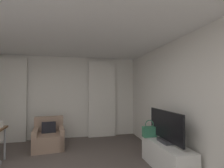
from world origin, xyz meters
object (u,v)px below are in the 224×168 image
(tv_flatscreen, at_px, (166,127))
(handbag_primary, at_px, (149,131))
(armchair, at_px, (49,138))
(tv_console, at_px, (166,156))

(tv_flatscreen, relative_size, handbag_primary, 3.12)
(armchair, height_order, tv_flatscreen, tv_flatscreen)
(tv_flatscreen, bearing_deg, armchair, 143.26)
(armchair, distance_m, tv_flatscreen, 3.04)
(tv_flatscreen, bearing_deg, tv_console, -90.00)
(armchair, height_order, tv_console, armchair)
(tv_console, xyz_separation_m, handbag_primary, (-0.13, 0.46, 0.38))
(armchair, distance_m, handbag_primary, 2.66)
(armchair, bearing_deg, handbag_primary, -30.87)
(tv_console, relative_size, tv_flatscreen, 1.14)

